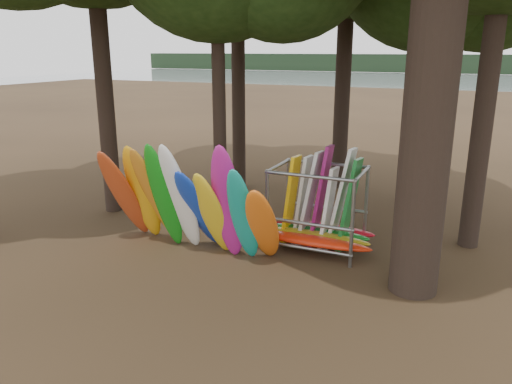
% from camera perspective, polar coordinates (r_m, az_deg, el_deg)
% --- Properties ---
extents(ground, '(120.00, 120.00, 0.00)m').
position_cam_1_polar(ground, '(12.47, -1.59, -8.10)').
color(ground, '#47331E').
rests_on(ground, ground).
extents(lake, '(160.00, 160.00, 0.00)m').
position_cam_1_polar(lake, '(70.60, 20.44, 10.90)').
color(lake, gray).
rests_on(lake, ground).
extents(far_shore, '(160.00, 4.00, 4.00)m').
position_cam_1_polar(far_shore, '(120.38, 22.42, 13.38)').
color(far_shore, black).
rests_on(far_shore, ground).
extents(kayak_row, '(4.88, 2.03, 3.15)m').
position_cam_1_polar(kayak_row, '(12.70, -7.85, -1.36)').
color(kayak_row, '#B83E19').
rests_on(kayak_row, ground).
extents(storage_rack, '(3.15, 1.57, 2.76)m').
position_cam_1_polar(storage_rack, '(13.03, 7.04, -2.34)').
color(storage_rack, gray).
rests_on(storage_rack, ground).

